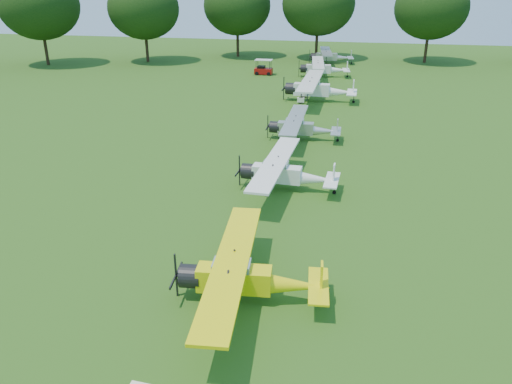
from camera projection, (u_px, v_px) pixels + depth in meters
The scene contains 9 objects.
ground at pixel (257, 213), 27.32m from camera, with size 160.00×160.00×0.00m, color #295214.
tree_belt at pixel (332, 65), 23.62m from camera, with size 137.36×130.27×14.52m.
aircraft_2 at pixel (246, 276), 19.50m from camera, with size 6.16×9.81×1.93m.
aircraft_3 at pixel (284, 172), 29.89m from camera, with size 6.16×9.79×1.93m.
aircraft_4 at pixel (301, 126), 39.17m from camera, with size 5.86×9.30×1.84m.
aircraft_5 at pixel (317, 88), 51.22m from camera, with size 7.63×12.11×2.40m.
aircraft_6 at pixel (322, 67), 63.87m from camera, with size 6.60×10.49×2.06m.
aircraft_7 at pixel (330, 56), 73.58m from camera, with size 6.58×10.45×2.05m.
golf_cart at pixel (263, 70), 65.63m from camera, with size 2.30×1.45×1.95m.
Camera 1 is at (4.92, -24.13, 11.88)m, focal length 35.00 mm.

